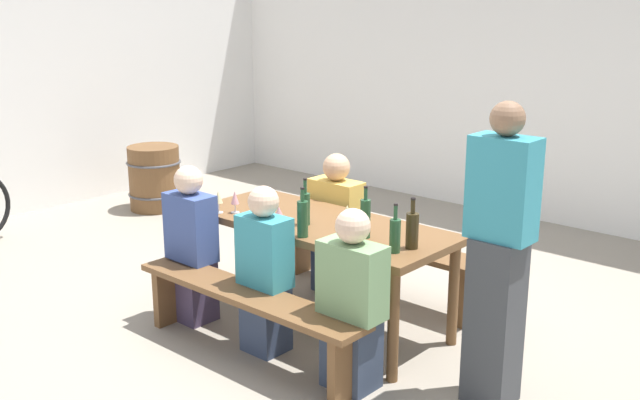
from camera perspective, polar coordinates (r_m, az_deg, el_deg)
name	(u,v)px	position (r m, az deg, el deg)	size (l,w,h in m)	color
ground_plane	(320,323)	(5.35, 0.00, -9.35)	(24.00, 24.00, 0.00)	gray
back_wall	(554,63)	(7.86, 17.38, 9.95)	(14.00, 0.20, 3.20)	white
side_wall	(4,61)	(8.39, -22.96, 9.74)	(0.20, 7.38, 3.20)	white
tasting_table	(320,233)	(5.11, 0.00, -2.53)	(1.90, 0.78, 0.75)	brown
bench_near	(247,306)	(4.76, -5.58, -8.05)	(1.80, 0.30, 0.45)	brown
bench_far	(380,252)	(5.72, 4.60, -3.96)	(1.80, 0.30, 0.45)	brown
wine_bottle_0	(412,230)	(4.54, 7.04, -2.25)	(0.08, 0.08, 0.32)	#332814
wine_bottle_1	(305,208)	(4.98, -1.14, -0.59)	(0.07, 0.07, 0.32)	#234C2D
wine_bottle_2	(395,235)	(4.46, 5.74, -2.65)	(0.07, 0.07, 0.30)	#234C2D
wine_bottle_3	(303,218)	(4.72, -1.34, -1.38)	(0.07, 0.07, 0.32)	#234C2D
wine_bottle_4	(365,218)	(4.71, 3.47, -1.36)	(0.07, 0.07, 0.34)	#234C2D
wine_glass_0	(279,213)	(4.90, -3.15, -1.02)	(0.07, 0.07, 0.15)	silver
wine_glass_1	(346,223)	(4.67, 1.96, -1.75)	(0.08, 0.08, 0.17)	silver
wine_glass_2	(235,198)	(5.29, -6.51, 0.13)	(0.06, 0.06, 0.16)	silver
wine_glass_3	(218,198)	(5.30, -7.75, 0.13)	(0.06, 0.06, 0.16)	silver
wine_glass_4	(347,212)	(4.85, 2.09, -0.92)	(0.07, 0.07, 0.17)	silver
seated_guest_near_0	(192,248)	(5.29, -9.76, -3.63)	(0.36, 0.24, 1.12)	#423551
seated_guest_near_1	(265,274)	(4.78, -4.22, -5.63)	(0.34, 0.24, 1.10)	#313D58
seated_guest_near_2	(352,305)	(4.34, 2.45, -8.00)	(0.39, 0.24, 1.09)	#313D53
seated_guest_far_0	(336,228)	(5.74, 1.23, -2.11)	(0.42, 0.24, 1.09)	#283550
standing_host	(498,262)	(4.19, 13.43, -4.62)	(0.35, 0.24, 1.71)	#3A3D41
wine_barrel	(155,178)	(8.27, -12.50, 1.67)	(0.58, 0.58, 0.69)	brown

